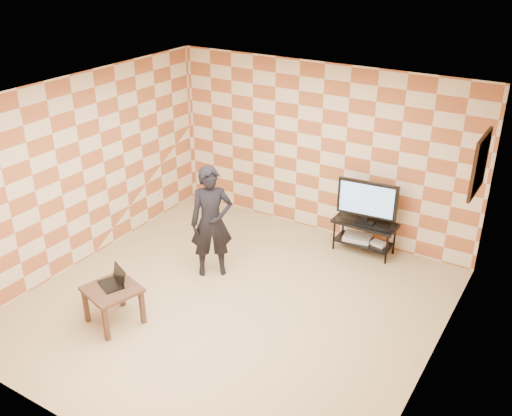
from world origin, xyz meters
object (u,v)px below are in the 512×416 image
(tv_stand, at_px, (365,230))
(person, at_px, (211,222))
(tv, at_px, (367,200))
(side_table, at_px, (112,294))

(tv_stand, distance_m, person, 2.35)
(tv, distance_m, side_table, 3.82)
(person, bearing_deg, side_table, -142.76)
(tv, height_order, person, person)
(tv, relative_size, side_table, 1.21)
(tv_stand, xyz_separation_m, tv, (-0.00, -0.00, 0.49))
(tv, bearing_deg, side_table, -121.07)
(tv, height_order, side_table, tv)
(side_table, bearing_deg, tv, 58.93)
(tv_stand, bearing_deg, person, -133.74)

